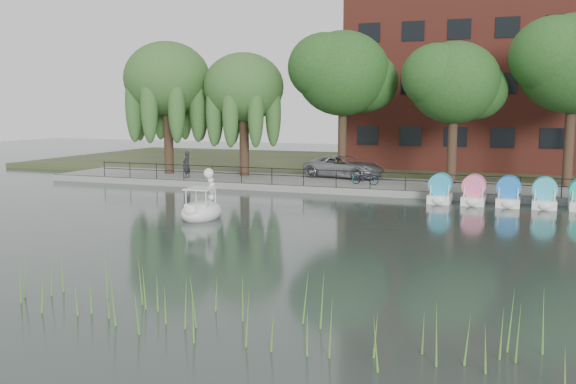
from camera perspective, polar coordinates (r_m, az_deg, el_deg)
The scene contains 17 objects.
ground_plane at distance 24.90m, azimuth -4.32°, elevation -4.06°, with size 120.00×120.00×0.00m, color #364341.
promenade at distance 39.77m, azimuth 5.40°, elevation 0.63°, with size 40.00×6.00×0.40m, color gray.
kerb at distance 36.95m, azimuth 4.21°, elevation 0.10°, with size 40.00×0.25×0.40m, color gray.
land_strip at distance 53.34m, azimuth 9.35°, elevation 2.33°, with size 60.00×22.00×0.36m, color #47512D.
railing at distance 37.03m, azimuth 4.31°, elevation 1.59°, with size 32.00×0.05×1.00m.
apartment_building at distance 52.35m, azimuth 17.27°, elevation 12.05°, with size 20.00×10.07×18.00m.
willow_left at distance 45.12m, azimuth -10.70°, elevation 9.85°, with size 5.88×5.88×9.01m.
willow_mid at distance 42.98m, azimuth -3.96°, elevation 9.24°, with size 5.32×5.32×8.15m.
broadleaf_center at distance 41.71m, azimuth 4.91°, elevation 10.40°, with size 6.00×6.00×9.25m.
broadleaf_right at distance 39.86m, azimuth 14.56°, elevation 9.34°, with size 5.40×5.40×8.32m.
broadleaf_far at distance 40.73m, azimuth 24.04°, elevation 10.32°, with size 6.30×6.30×9.71m.
minivan at distance 41.84m, azimuth 5.01°, elevation 2.41°, with size 6.04×2.77×1.68m, color gray.
bicycle at distance 38.38m, azimuth 6.85°, elevation 1.40°, with size 1.72×0.60×1.00m, color gray.
pedestrian at distance 42.09m, azimuth -9.00°, elevation 2.58°, with size 0.71×0.48×1.98m, color black.
swan_boat at distance 29.21m, azimuth -7.65°, elevation -1.40°, with size 1.81×2.75×2.21m.
pedal_boat_row at distance 34.44m, azimuth 19.01°, elevation -0.17°, with size 7.95×1.70×1.40m.
reed_bank at distance 15.73m, azimuth -12.40°, elevation -8.97°, with size 24.00×2.40×1.20m.
Camera 1 is at (10.29, -22.11, 5.06)m, focal length 40.00 mm.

